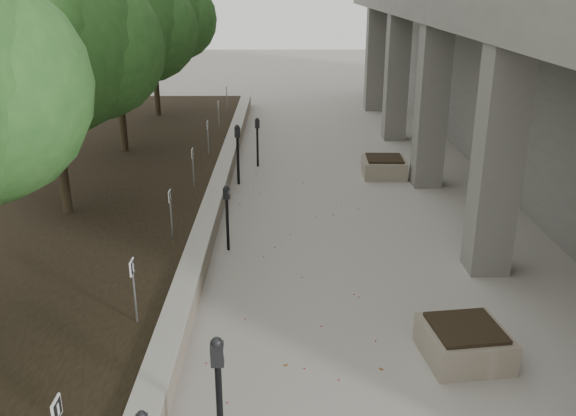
{
  "coord_description": "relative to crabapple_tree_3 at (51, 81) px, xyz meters",
  "views": [
    {
      "loc": [
        -0.26,
        -4.19,
        4.93
      ],
      "look_at": [
        -0.18,
        6.45,
        1.03
      ],
      "focal_mm": 38.53,
      "sensor_mm": 36.0,
      "label": 1
    }
  ],
  "objects": [
    {
      "name": "retaining_wall",
      "position": [
        2.97,
        1.0,
        -2.87
      ],
      "size": [
        0.39,
        26.0,
        0.5
      ],
      "primitive_type": null,
      "color": "gray",
      "rests_on": "ground"
    },
    {
      "name": "planting_bed",
      "position": [
        -0.7,
        1.0,
        -2.92
      ],
      "size": [
        7.0,
        26.0,
        0.4
      ],
      "primitive_type": "cube",
      "color": "black",
      "rests_on": "ground"
    },
    {
      "name": "crabapple_tree_3",
      "position": [
        0.0,
        0.0,
        0.0
      ],
      "size": [
        4.6,
        4.0,
        5.44
      ],
      "primitive_type": null,
      "color": "#255621",
      "rests_on": "planting_bed"
    },
    {
      "name": "crabapple_tree_4",
      "position": [
        0.0,
        5.0,
        0.0
      ],
      "size": [
        4.6,
        4.0,
        5.44
      ],
      "primitive_type": null,
      "color": "#255621",
      "rests_on": "planting_bed"
    },
    {
      "name": "crabapple_tree_5",
      "position": [
        0.0,
        10.0,
        0.0
      ],
      "size": [
        4.6,
        4.0,
        5.44
      ],
      "primitive_type": null,
      "color": "#255621",
      "rests_on": "planting_bed"
    },
    {
      "name": "parking_sign_3",
      "position": [
        2.45,
        -4.5,
        -2.24
      ],
      "size": [
        0.04,
        0.22,
        0.96
      ],
      "primitive_type": null,
      "color": "black",
      "rests_on": "planting_bed"
    },
    {
      "name": "parking_sign_4",
      "position": [
        2.45,
        -1.5,
        -2.24
      ],
      "size": [
        0.04,
        0.22,
        0.96
      ],
      "primitive_type": null,
      "color": "black",
      "rests_on": "planting_bed"
    },
    {
      "name": "parking_sign_5",
      "position": [
        2.45,
        1.5,
        -2.24
      ],
      "size": [
        0.04,
        0.22,
        0.96
      ],
      "primitive_type": null,
      "color": "black",
      "rests_on": "planting_bed"
    },
    {
      "name": "parking_sign_6",
      "position": [
        2.45,
        4.5,
        -2.24
      ],
      "size": [
        0.04,
        0.22,
        0.96
      ],
      "primitive_type": null,
      "color": "black",
      "rests_on": "planting_bed"
    },
    {
      "name": "parking_sign_7",
      "position": [
        2.45,
        7.5,
        -2.24
      ],
      "size": [
        0.04,
        0.22,
        0.96
      ],
      "primitive_type": null,
      "color": "black",
      "rests_on": "planting_bed"
    },
    {
      "name": "parking_sign_8",
      "position": [
        2.45,
        10.5,
        -2.24
      ],
      "size": [
        0.04,
        0.22,
        0.96
      ],
      "primitive_type": null,
      "color": "black",
      "rests_on": "planting_bed"
    },
    {
      "name": "parking_meter_2",
      "position": [
        3.86,
        -6.82,
        -2.33
      ],
      "size": [
        0.16,
        0.12,
        1.58
      ],
      "primitive_type": null,
      "rotation": [
        0.0,
        0.0,
        0.02
      ],
      "color": "black",
      "rests_on": "ground"
    },
    {
      "name": "parking_meter_3",
      "position": [
        3.45,
        -1.11,
        -2.46
      ],
      "size": [
        0.16,
        0.13,
        1.33
      ],
      "primitive_type": null,
      "rotation": [
        0.0,
        0.0,
        -0.34
      ],
      "color": "black",
      "rests_on": "ground"
    },
    {
      "name": "parking_meter_4",
      "position": [
        3.37,
        3.08,
        -2.34
      ],
      "size": [
        0.18,
        0.15,
        1.57
      ],
      "primitive_type": null,
      "rotation": [
        0.0,
        0.0,
        0.28
      ],
      "color": "black",
      "rests_on": "ground"
    },
    {
      "name": "parking_meter_5",
      "position": [
        3.8,
        4.71,
        -2.42
      ],
      "size": [
        0.16,
        0.13,
        1.4
      ],
      "primitive_type": null,
      "rotation": [
        0.0,
        0.0,
        0.28
      ],
      "color": "black",
      "rests_on": "ground"
    },
    {
      "name": "planter_front",
      "position": [
        7.03,
        -4.84,
        -2.87
      ],
      "size": [
        1.22,
        1.22,
        0.51
      ],
      "primitive_type": null,
      "rotation": [
        0.0,
        0.0,
        0.13
      ],
      "color": "gray",
      "rests_on": "ground"
    },
    {
      "name": "planter_back",
      "position": [
        7.24,
        3.76,
        -2.86
      ],
      "size": [
        1.16,
        1.16,
        0.52
      ],
      "primitive_type": null,
      "rotation": [
        0.0,
        0.0,
        -0.03
      ],
      "color": "gray",
      "rests_on": "ground"
    },
    {
      "name": "berry_scatter",
      "position": [
        4.7,
        -3.0,
        -3.11
      ],
      "size": [
        3.3,
        14.1,
        0.02
      ],
      "primitive_type": null,
      "color": "#97150B",
      "rests_on": "ground"
    }
  ]
}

